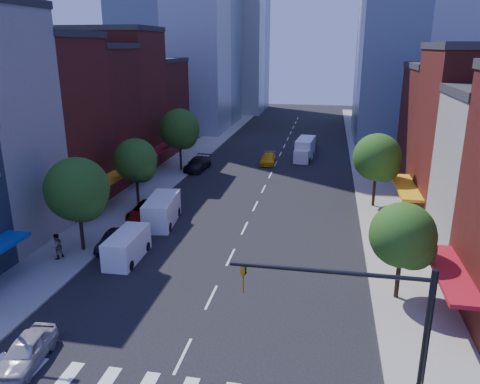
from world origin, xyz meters
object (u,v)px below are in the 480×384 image
object	(u,v)px
parked_car_third	(146,210)
parked_car_rear	(198,164)
taxi	(268,159)
traffic_car_far	(310,144)
cargo_van_near	(126,247)
traffic_car_oncoming	(310,145)
box_truck	(305,150)
pedestrian_far	(57,246)
cargo_van_far	(162,211)
parked_car_second	(115,240)
parked_car_front	(26,351)

from	to	relation	value
parked_car_third	parked_car_rear	bearing A→B (deg)	89.83
parked_car_third	taxi	xyz separation A→B (m)	(8.50, 22.77, -0.03)
parked_car_third	traffic_car_far	size ratio (longest dim) A/B	1.26
cargo_van_near	traffic_car_oncoming	xyz separation A→B (m)	(11.66, 41.49, -0.28)
parked_car_rear	box_truck	bearing A→B (deg)	37.75
traffic_car_oncoming	pedestrian_far	bearing A→B (deg)	70.91
cargo_van_near	cargo_van_far	bearing A→B (deg)	88.82
parked_car_third	cargo_van_near	world-z (taller)	cargo_van_near
parked_car_second	parked_car_third	xyz separation A→B (m)	(-0.18, 6.95, 0.05)
parked_car_second	traffic_car_far	world-z (taller)	traffic_car_far
parked_car_second	traffic_car_far	distance (m)	42.69
traffic_car_far	traffic_car_oncoming	bearing A→B (deg)	96.55
cargo_van_far	taxi	distance (m)	24.85
cargo_van_near	traffic_car_oncoming	size ratio (longest dim) A/B	1.08
traffic_car_oncoming	parked_car_third	bearing A→B (deg)	69.70
box_truck	pedestrian_far	world-z (taller)	box_truck
parked_car_rear	box_truck	distance (m)	15.78
traffic_car_oncoming	pedestrian_far	distance (m)	45.67
parked_car_third	cargo_van_near	xyz separation A→B (m)	(2.00, -8.78, 0.31)
parked_car_second	cargo_van_near	xyz separation A→B (m)	(1.82, -1.83, 0.36)
parked_car_second	parked_car_third	bearing A→B (deg)	94.66
pedestrian_far	traffic_car_far	bearing A→B (deg)	-178.02
parked_car_second	cargo_van_far	distance (m)	6.05
parked_car_front	taxi	xyz separation A→B (m)	(6.50, 43.68, -0.03)
parked_car_front	traffic_car_far	size ratio (longest dim) A/B	1.03
parked_car_front	taxi	world-z (taller)	parked_car_front
parked_car_rear	traffic_car_oncoming	xyz separation A→B (m)	(13.67, 14.92, -0.06)
parked_car_third	pedestrian_far	xyz separation A→B (m)	(-3.05, -9.79, 0.41)
parked_car_second	parked_car_front	bearing A→B (deg)	-79.46
parked_car_third	pedestrian_far	world-z (taller)	pedestrian_far
parked_car_rear	cargo_van_near	world-z (taller)	cargo_van_near
cargo_van_far	parked_car_third	bearing A→B (deg)	142.52
parked_car_third	parked_car_second	bearing A→B (deg)	-88.64
taxi	parked_car_front	bearing A→B (deg)	-99.95
traffic_car_far	parked_car_second	bearing A→B (deg)	75.04
parked_car_third	cargo_van_far	size ratio (longest dim) A/B	0.87
cargo_van_far	taxi	xyz separation A→B (m)	(6.48, 23.98, -0.52)
box_truck	traffic_car_far	bearing A→B (deg)	91.45
parked_car_third	traffic_car_oncoming	world-z (taller)	traffic_car_oncoming
parked_car_front	traffic_car_oncoming	world-z (taller)	traffic_car_oncoming
parked_car_rear	pedestrian_far	bearing A→B (deg)	-91.97
parked_car_rear	box_truck	world-z (taller)	box_truck
parked_car_rear	cargo_van_near	distance (m)	26.65
parked_car_front	traffic_car_far	bearing A→B (deg)	71.60
cargo_van_far	cargo_van_near	bearing A→B (deg)	-96.60
parked_car_second	pedestrian_far	xyz separation A→B (m)	(-3.23, -2.84, 0.45)
cargo_van_near	taxi	size ratio (longest dim) A/B	1.05
traffic_car_oncoming	parked_car_front	bearing A→B (deg)	80.10
parked_car_front	parked_car_second	distance (m)	14.09
parked_car_rear	traffic_car_far	xyz separation A→B (m)	(13.62, 15.77, -0.11)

